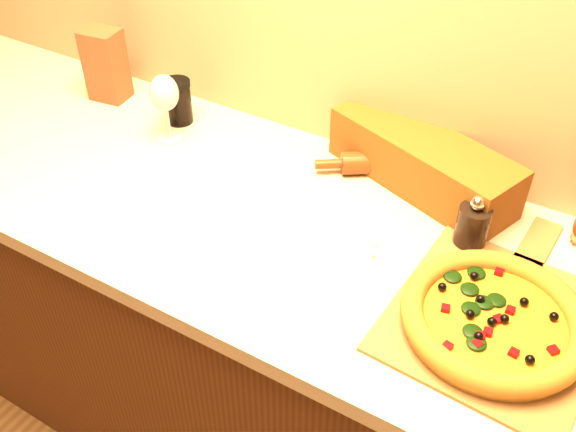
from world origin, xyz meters
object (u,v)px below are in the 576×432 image
object	(u,v)px
pizza_peel	(498,315)
pizza	(494,319)
pepper_grinder	(472,225)
rolling_pin	(399,161)
dark_jar	(178,101)
wine_glass	(164,95)

from	to	relation	value
pizza_peel	pizza	bearing A→B (deg)	-88.02
pepper_grinder	rolling_pin	distance (m)	0.28
pepper_grinder	dark_jar	distance (m)	0.81
wine_glass	pizza	bearing A→B (deg)	-12.80
pepper_grinder	dark_jar	bearing A→B (deg)	174.29
pizza_peel	wine_glass	distance (m)	0.91
pepper_grinder	dark_jar	world-z (taller)	pepper_grinder
pizza	rolling_pin	xyz separation A→B (m)	(-0.33, 0.36, -0.00)
pepper_grinder	wine_glass	distance (m)	0.78
pepper_grinder	pizza_peel	bearing A→B (deg)	-56.20
pizza	wine_glass	world-z (taller)	wine_glass
wine_glass	dark_jar	xyz separation A→B (m)	(-0.03, 0.08, -0.06)
pizza	pepper_grinder	xyz separation A→B (m)	(-0.11, 0.20, 0.02)
dark_jar	wine_glass	bearing A→B (deg)	-69.42
pizza_peel	dark_jar	bearing A→B (deg)	168.48
pizza	rolling_pin	size ratio (longest dim) A/B	0.97
pepper_grinder	wine_glass	xyz separation A→B (m)	(-0.78, 0.00, 0.07)
wine_glass	dark_jar	distance (m)	0.11
pizza_peel	rolling_pin	distance (m)	0.47
pizza	wine_glass	bearing A→B (deg)	167.20
pizza	wine_glass	size ratio (longest dim) A/B	1.88
rolling_pin	wine_glass	distance (m)	0.58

